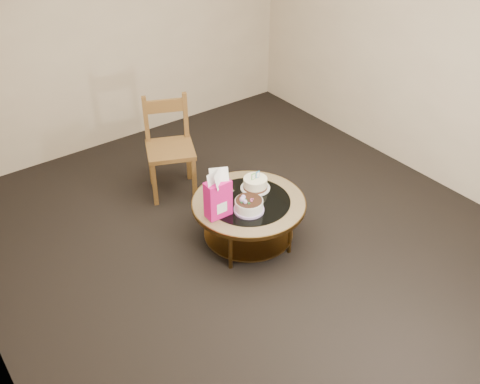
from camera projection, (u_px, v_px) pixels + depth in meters
ground at (248, 240)px, 4.99m from camera, size 5.00×5.00×0.00m
room_walls at (250, 86)px, 4.11m from camera, size 4.52×5.02×2.61m
coffee_table at (249, 208)px, 4.77m from camera, size 1.02×1.02×0.46m
decorated_cake at (249, 206)px, 4.58m from camera, size 0.26×0.26×0.15m
cream_cake at (255, 184)px, 4.85m from camera, size 0.27×0.27×0.17m
gift_bag at (218, 194)px, 4.43m from camera, size 0.22×0.16×0.43m
pillar_candle at (227, 189)px, 4.84m from camera, size 0.11×0.11×0.08m
dining_chair at (170, 147)px, 5.40m from camera, size 0.61×0.61×1.01m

